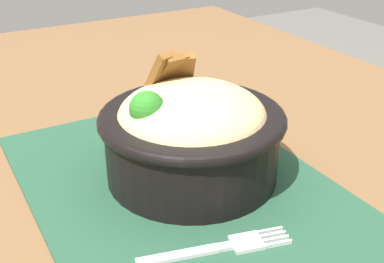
{
  "coord_description": "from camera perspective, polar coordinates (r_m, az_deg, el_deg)",
  "views": [
    {
      "loc": [
        0.36,
        -0.2,
        1.01
      ],
      "look_at": [
        -0.03,
        0.02,
        0.79
      ],
      "focal_mm": 46.56,
      "sensor_mm": 36.0,
      "label": 1
    }
  ],
  "objects": [
    {
      "name": "table",
      "position": [
        0.53,
        -0.63,
        -13.13
      ],
      "size": [
        1.39,
        0.92,
        0.74
      ],
      "color": "brown",
      "rests_on": "ground_plane"
    },
    {
      "name": "placemat",
      "position": [
        0.5,
        -1.09,
        -6.69
      ],
      "size": [
        0.41,
        0.28,
        0.0
      ],
      "primitive_type": "cube",
      "rotation": [
        0.0,
        0.0,
        0.0
      ],
      "color": "#1E422D",
      "rests_on": "table"
    },
    {
      "name": "bowl",
      "position": [
        0.5,
        -0.07,
        0.04
      ],
      "size": [
        0.19,
        0.19,
        0.13
      ],
      "color": "black",
      "rests_on": "placemat"
    },
    {
      "name": "fork",
      "position": [
        0.42,
        3.48,
        -13.08
      ],
      "size": [
        0.04,
        0.13,
        0.0
      ],
      "color": "silver",
      "rests_on": "placemat"
    }
  ]
}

